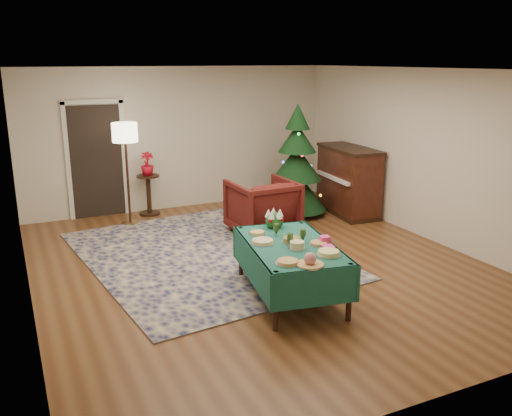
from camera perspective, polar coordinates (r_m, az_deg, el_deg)
name	(u,v)px	position (r m, az deg, el deg)	size (l,w,h in m)	color
room_shell	(258,172)	(7.38, 0.22, 3.84)	(7.00, 7.00, 7.00)	#593319
doorway	(96,158)	(10.27, -16.46, 5.08)	(1.08, 0.04, 2.16)	black
rug	(203,255)	(8.15, -5.61, -4.90)	(3.20, 4.20, 0.02)	#121646
buffet_table	(290,255)	(6.59, 3.62, -4.91)	(1.31, 1.90, 0.68)	black
platter_0	(288,262)	(5.92, 3.35, -5.70)	(0.27, 0.27, 0.04)	silver
platter_1	(310,260)	(5.88, 5.71, -5.51)	(0.31, 0.31, 0.15)	silver
platter_2	(329,253)	(6.21, 7.64, -4.72)	(0.28, 0.28, 0.06)	silver
platter_3	(297,245)	(6.37, 4.35, -3.94)	(0.20, 0.20, 0.09)	silver
platter_4	(319,243)	(6.54, 6.61, -3.73)	(0.24, 0.24, 0.04)	silver
platter_5	(263,242)	(6.55, 0.70, -3.56)	(0.30, 0.30, 0.05)	silver
platter_6	(292,240)	(6.59, 3.76, -3.38)	(0.24, 0.24, 0.07)	silver
platter_7	(257,233)	(6.88, 0.13, -2.64)	(0.21, 0.21, 0.04)	silver
goblet_0	(276,229)	(6.81, 2.14, -2.27)	(0.07, 0.07, 0.16)	#2D471E
goblet_1	(303,235)	(6.60, 4.96, -2.88)	(0.07, 0.07, 0.16)	#2D471E
goblet_2	(290,239)	(6.44, 3.60, -3.33)	(0.07, 0.07, 0.16)	#2D471E
napkin_stack	(328,247)	(6.42, 7.59, -4.11)	(0.14, 0.14, 0.04)	#DB3C89
gift_box	(325,240)	(6.59, 7.25, -3.33)	(0.11, 0.11, 0.09)	#DD3D7E
centerpiece	(274,219)	(7.12, 1.95, -1.16)	(0.24, 0.25, 0.28)	#1E4C1E
armchair	(263,205)	(8.92, 0.69, 0.37)	(0.99, 0.93, 1.02)	#4C1310
floor_lamp	(125,139)	(9.57, -13.61, 7.10)	(0.43, 0.43, 1.78)	#A57F3F
side_table	(149,195)	(10.31, -11.21, 1.31)	(0.42, 0.42, 0.75)	black
potted_plant	(147,169)	(10.20, -11.36, 4.07)	(0.24, 0.43, 0.24)	#B00C1F
christmas_tree	(297,166)	(10.03, 4.31, 4.46)	(1.46, 1.46, 2.06)	black
piano	(348,181)	(10.29, 9.68, 2.78)	(0.81, 1.51, 1.26)	black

